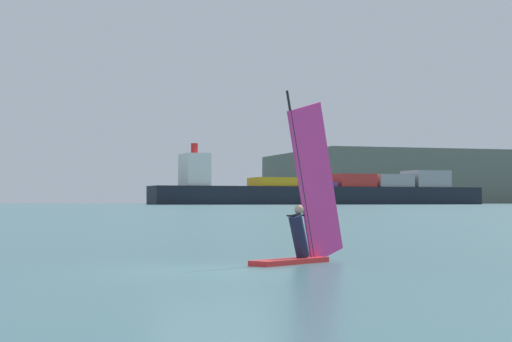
% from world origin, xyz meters
% --- Properties ---
extents(ground_plane, '(4000.00, 4000.00, 0.00)m').
position_xyz_m(ground_plane, '(0.00, 0.00, 0.00)').
color(ground_plane, '#386066').
extents(windsurfer, '(2.85, 2.14, 4.09)m').
position_xyz_m(windsurfer, '(2.57, 1.95, 1.09)').
color(windsurfer, red).
rests_on(windsurfer, ground_plane).
extents(cargo_ship, '(209.17, 44.77, 35.01)m').
position_xyz_m(cargo_ship, '(167.70, 488.93, 8.39)').
color(cargo_ship, black).
rests_on(cargo_ship, ground_plane).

